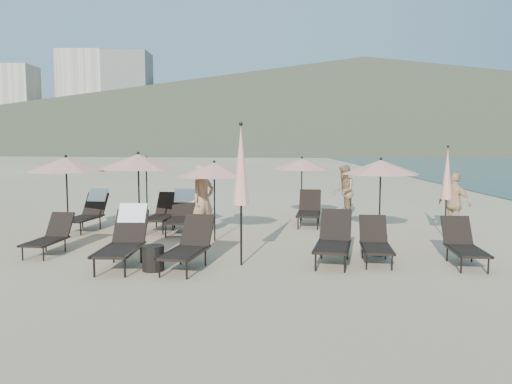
{
  "coord_description": "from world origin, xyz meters",
  "views": [
    {
      "loc": [
        -0.48,
        -10.09,
        2.43
      ],
      "look_at": [
        -0.73,
        3.5,
        1.1
      ],
      "focal_mm": 35.0,
      "sensor_mm": 36.0,
      "label": 1
    }
  ],
  "objects_px": {
    "umbrella_closed_0": "(241,166)",
    "beachgoer_a": "(203,200)",
    "lounger_3": "(334,239)",
    "lounger_8": "(182,212)",
    "umbrella_open_2": "(381,167)",
    "umbrella_closed_1": "(447,174)",
    "lounger_4": "(375,242)",
    "umbrella_open_1": "(214,170)",
    "side_table_1": "(378,245)",
    "umbrella_open_0": "(138,162)",
    "lounger_6": "(88,211)",
    "lounger_9": "(309,209)",
    "lounger_2": "(188,245)",
    "lounger_1": "(124,238)",
    "side_table_0": "(153,258)",
    "umbrella_open_5": "(66,164)",
    "umbrella_open_3": "(146,164)",
    "beachgoer_c": "(455,203)",
    "lounger_7": "(162,213)",
    "umbrella_open_4": "(302,164)",
    "lounger_5": "(463,244)",
    "beachgoer_b": "(344,191)",
    "lounger_0": "(50,236)"
  },
  "relations": [
    {
      "from": "umbrella_open_1",
      "to": "lounger_9",
      "type": "bearing_deg",
      "value": 43.93
    },
    {
      "from": "umbrella_open_3",
      "to": "beachgoer_b",
      "type": "height_order",
      "value": "umbrella_open_3"
    },
    {
      "from": "lounger_2",
      "to": "lounger_4",
      "type": "relative_size",
      "value": 1.12
    },
    {
      "from": "umbrella_closed_0",
      "to": "beachgoer_a",
      "type": "height_order",
      "value": "umbrella_closed_0"
    },
    {
      "from": "umbrella_open_5",
      "to": "lounger_1",
      "type": "bearing_deg",
      "value": -51.15
    },
    {
      "from": "umbrella_open_2",
      "to": "side_table_1",
      "type": "xyz_separation_m",
      "value": [
        -0.38,
        -1.56,
        -1.64
      ]
    },
    {
      "from": "lounger_3",
      "to": "lounger_8",
      "type": "distance_m",
      "value": 5.08
    },
    {
      "from": "lounger_6",
      "to": "umbrella_open_2",
      "type": "relative_size",
      "value": 0.89
    },
    {
      "from": "lounger_4",
      "to": "side_table_1",
      "type": "height_order",
      "value": "lounger_4"
    },
    {
      "from": "umbrella_open_0",
      "to": "side_table_0",
      "type": "bearing_deg",
      "value": -71.77
    },
    {
      "from": "lounger_6",
      "to": "side_table_1",
      "type": "height_order",
      "value": "lounger_6"
    },
    {
      "from": "umbrella_closed_0",
      "to": "lounger_1",
      "type": "bearing_deg",
      "value": -179.78
    },
    {
      "from": "umbrella_open_0",
      "to": "beachgoer_a",
      "type": "relative_size",
      "value": 1.19
    },
    {
      "from": "lounger_4",
      "to": "lounger_0",
      "type": "bearing_deg",
      "value": -178.83
    },
    {
      "from": "lounger_1",
      "to": "lounger_9",
      "type": "distance_m",
      "value": 6.46
    },
    {
      "from": "umbrella_closed_1",
      "to": "beachgoer_b",
      "type": "bearing_deg",
      "value": 118.65
    },
    {
      "from": "lounger_7",
      "to": "umbrella_open_4",
      "type": "xyz_separation_m",
      "value": [
        4.06,
        1.63,
        1.32
      ]
    },
    {
      "from": "lounger_6",
      "to": "umbrella_closed_1",
      "type": "height_order",
      "value": "umbrella_closed_1"
    },
    {
      "from": "lounger_7",
      "to": "lounger_9",
      "type": "xyz_separation_m",
      "value": [
        4.23,
        0.81,
        0.0
      ]
    },
    {
      "from": "lounger_1",
      "to": "umbrella_closed_0",
      "type": "bearing_deg",
      "value": 1.04
    },
    {
      "from": "lounger_2",
      "to": "umbrella_open_1",
      "type": "height_order",
      "value": "umbrella_open_1"
    },
    {
      "from": "lounger_6",
      "to": "lounger_9",
      "type": "height_order",
      "value": "lounger_6"
    },
    {
      "from": "lounger_2",
      "to": "lounger_5",
      "type": "xyz_separation_m",
      "value": [
        5.48,
        0.39,
        -0.03
      ]
    },
    {
      "from": "umbrella_open_0",
      "to": "beachgoer_c",
      "type": "height_order",
      "value": "umbrella_open_0"
    },
    {
      "from": "lounger_6",
      "to": "beachgoer_a",
      "type": "distance_m",
      "value": 3.45
    },
    {
      "from": "umbrella_open_1",
      "to": "umbrella_closed_1",
      "type": "bearing_deg",
      "value": 3.82
    },
    {
      "from": "lounger_2",
      "to": "lounger_7",
      "type": "distance_m",
      "value": 4.62
    },
    {
      "from": "side_table_1",
      "to": "umbrella_open_0",
      "type": "bearing_deg",
      "value": 161.92
    },
    {
      "from": "lounger_2",
      "to": "umbrella_open_2",
      "type": "xyz_separation_m",
      "value": [
        4.35,
        2.83,
        1.39
      ]
    },
    {
      "from": "umbrella_open_2",
      "to": "umbrella_closed_1",
      "type": "xyz_separation_m",
      "value": [
        1.74,
        0.29,
        -0.19
      ]
    },
    {
      "from": "lounger_1",
      "to": "umbrella_open_3",
      "type": "relative_size",
      "value": 0.91
    },
    {
      "from": "lounger_5",
      "to": "beachgoer_c",
      "type": "distance_m",
      "value": 3.61
    },
    {
      "from": "lounger_2",
      "to": "beachgoer_c",
      "type": "xyz_separation_m",
      "value": [
        6.57,
        3.81,
        0.38
      ]
    },
    {
      "from": "lounger_3",
      "to": "side_table_0",
      "type": "distance_m",
      "value": 3.63
    },
    {
      "from": "lounger_7",
      "to": "umbrella_open_1",
      "type": "relative_size",
      "value": 0.89
    },
    {
      "from": "lounger_9",
      "to": "umbrella_closed_0",
      "type": "xyz_separation_m",
      "value": [
        -1.79,
        -4.96,
        1.51
      ]
    },
    {
      "from": "lounger_4",
      "to": "side_table_1",
      "type": "bearing_deg",
      "value": 78.95
    },
    {
      "from": "lounger_7",
      "to": "lounger_9",
      "type": "height_order",
      "value": "lounger_9"
    },
    {
      "from": "umbrella_open_0",
      "to": "umbrella_open_2",
      "type": "relative_size",
      "value": 1.07
    },
    {
      "from": "lounger_7",
      "to": "umbrella_open_5",
      "type": "distance_m",
      "value": 2.92
    },
    {
      "from": "lounger_3",
      "to": "umbrella_open_4",
      "type": "xyz_separation_m",
      "value": [
        -0.26,
        5.49,
        1.32
      ]
    },
    {
      "from": "lounger_3",
      "to": "lounger_4",
      "type": "bearing_deg",
      "value": 16.78
    },
    {
      "from": "lounger_2",
      "to": "beachgoer_c",
      "type": "distance_m",
      "value": 7.6
    },
    {
      "from": "lounger_2",
      "to": "beachgoer_a",
      "type": "height_order",
      "value": "beachgoer_a"
    },
    {
      "from": "umbrella_open_5",
      "to": "side_table_1",
      "type": "relative_size",
      "value": 5.16
    },
    {
      "from": "beachgoer_c",
      "to": "lounger_5",
      "type": "bearing_deg",
      "value": 130.12
    },
    {
      "from": "beachgoer_c",
      "to": "lounger_9",
      "type": "bearing_deg",
      "value": 37.39
    },
    {
      "from": "side_table_0",
      "to": "side_table_1",
      "type": "xyz_separation_m",
      "value": [
        4.61,
        1.47,
        -0.03
      ]
    },
    {
      "from": "umbrella_open_2",
      "to": "lounger_5",
      "type": "bearing_deg",
      "value": -65.22
    },
    {
      "from": "umbrella_open_1",
      "to": "side_table_0",
      "type": "distance_m",
      "value": 3.43
    }
  ]
}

